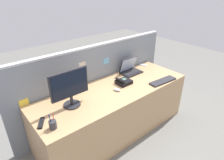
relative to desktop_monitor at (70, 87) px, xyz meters
The scene contains 11 objects.
ground_plane 1.16m from the desktop_monitor, ahead, with size 10.00×10.00×0.00m, color slate.
desk 0.88m from the desktop_monitor, ahead, with size 2.26×0.77×0.72m, color tan.
cubicle_divider 0.82m from the desktop_monitor, 31.25° to the left, with size 2.65×0.07×1.24m.
desktop_monitor is the anchor object (origin of this frame).
laptop 1.21m from the desktop_monitor, 10.17° to the left, with size 0.33×0.23×0.24m.
desk_phone 0.86m from the desktop_monitor, ahead, with size 0.20×0.18×0.09m.
keyboard_main 1.38m from the desktop_monitor, 14.02° to the right, with size 0.45×0.13×0.02m, color #232328.
computer_mouse_right_hand 0.68m from the desktop_monitor, ahead, with size 0.06×0.10×0.03m, color silver.
pen_cup 0.47m from the desktop_monitor, 144.82° to the right, with size 0.08×0.08×0.18m.
cell_phone_silver_slab 1.62m from the desktop_monitor, 10.18° to the left, with size 0.08×0.13×0.01m, color #B7BAC1.
tv_remote 0.49m from the desktop_monitor, 166.44° to the right, with size 0.04×0.17×0.02m, color black.
Camera 1 is at (-1.49, -1.73, 2.03)m, focal length 30.98 mm.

